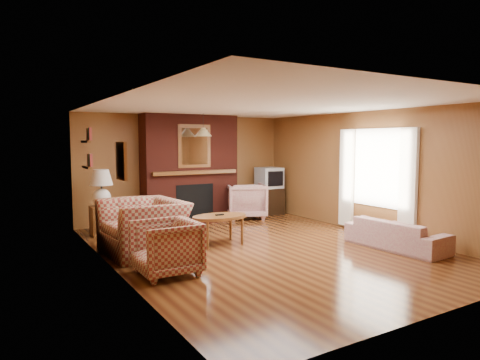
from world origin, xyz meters
TOP-DOWN VIEW (x-y plane):
  - floor at (0.00, 0.00)m, footprint 6.50×6.50m
  - ceiling at (0.00, 0.00)m, footprint 6.50×6.50m
  - wall_back at (0.00, 3.25)m, footprint 6.50×0.00m
  - wall_front at (0.00, -3.25)m, footprint 6.50×0.00m
  - wall_left at (-2.50, 0.00)m, footprint 0.00×6.50m
  - wall_right at (2.50, 0.00)m, footprint 0.00×6.50m
  - fireplace at (0.00, 2.98)m, footprint 2.20×0.82m
  - window_right at (2.45, -0.20)m, footprint 0.10×1.85m
  - bookshelf at (-2.44, 1.90)m, footprint 0.09×0.55m
  - botanical_print at (-2.47, -0.30)m, footprint 0.05×0.40m
  - pendant_light at (0.00, 2.30)m, footprint 0.36×0.36m
  - plaid_loveseat at (-1.85, 0.74)m, footprint 1.25×1.40m
  - plaid_armchair at (-1.95, -0.51)m, footprint 0.82×0.80m
  - floral_sofa at (1.90, -1.16)m, footprint 0.77×1.74m
  - floral_armchair at (1.24, 2.59)m, footprint 1.16×1.17m
  - coffee_table at (-0.52, 0.62)m, footprint 1.01×0.63m
  - side_table at (-2.10, 2.45)m, footprint 0.43×0.43m
  - table_lamp at (-2.10, 2.45)m, footprint 0.43×0.43m
  - tv_stand at (2.05, 2.80)m, footprint 0.63×0.58m
  - crt_tv at (2.05, 2.79)m, footprint 0.58×0.57m

SIDE VIEW (x-z plane):
  - floor at x=0.00m, z-range 0.00..0.00m
  - floral_sofa at x=1.90m, z-range 0.00..0.50m
  - side_table at x=-2.10m, z-range 0.00..0.56m
  - tv_stand at x=2.05m, z-range 0.00..0.65m
  - plaid_armchair at x=-1.95m, z-range 0.00..0.75m
  - floral_armchair at x=1.24m, z-range 0.00..0.82m
  - plaid_loveseat at x=-1.85m, z-range 0.00..0.86m
  - coffee_table at x=-0.52m, z-range 0.19..0.73m
  - crt_tv at x=2.05m, z-range 0.65..1.16m
  - table_lamp at x=-2.10m, z-range 0.60..1.31m
  - window_right at x=2.45m, z-range 0.13..2.13m
  - fireplace at x=0.00m, z-range -0.02..2.38m
  - wall_back at x=0.00m, z-range -2.05..4.45m
  - wall_front at x=0.00m, z-range -2.05..4.45m
  - wall_left at x=-2.50m, z-range -2.05..4.45m
  - wall_right at x=2.50m, z-range -2.05..4.45m
  - botanical_print at x=-2.47m, z-range 1.30..1.80m
  - bookshelf at x=-2.44m, z-range 1.31..2.02m
  - pendant_light at x=0.00m, z-range 1.76..2.24m
  - ceiling at x=0.00m, z-range 2.40..2.40m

